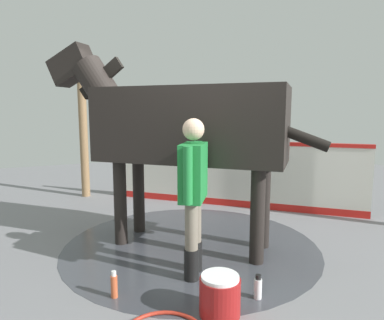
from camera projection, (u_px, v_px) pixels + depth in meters
The scene contains 9 objects.
ground_plane at pixel (213, 252), 4.14m from camera, with size 16.00×16.00×0.02m, color gray.
wet_patch at pixel (191, 244), 4.33m from camera, with size 3.17×3.17×0.00m, color #42444C.
barrier_wall at pixel (227, 176), 6.07m from camera, with size 3.27×3.40×1.17m.
roof_post_near at pixel (83, 127), 6.65m from camera, with size 0.16×0.16×2.77m, color olive.
horse at pixel (182, 125), 4.16m from camera, with size 2.63×2.73×2.56m.
handler at pixel (193, 188), 3.41m from camera, with size 0.55×0.45×1.61m.
wash_bucket at pixel (220, 295), 2.82m from camera, with size 0.34×0.34×0.34m.
bottle_shampoo at pixel (258, 288), 3.07m from camera, with size 0.07×0.07×0.22m.
bottle_spray at pixel (114, 285), 3.08m from camera, with size 0.06×0.06×0.25m.
Camera 1 is at (-3.48, 1.86, 1.67)m, focal length 31.93 mm.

